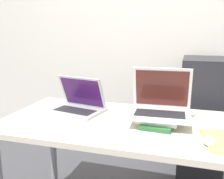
{
  "coord_description": "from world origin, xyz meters",
  "views": [
    {
      "loc": [
        0.35,
        -1.0,
        1.23
      ],
      "look_at": [
        -0.06,
        0.36,
        0.91
      ],
      "focal_mm": 42.0,
      "sensor_mm": 36.0,
      "label": 1
    }
  ],
  "objects_px": {
    "mouse": "(209,141)",
    "laptop_left": "(78,105)",
    "mini_fridge": "(210,122)",
    "laptop_on_books": "(160,105)",
    "wireless_keyboard": "(156,138)",
    "book_stack": "(159,120)"
  },
  "relations": [
    {
      "from": "wireless_keyboard",
      "to": "mini_fridge",
      "type": "relative_size",
      "value": 0.28
    },
    {
      "from": "book_stack",
      "to": "mini_fridge",
      "type": "xyz_separation_m",
      "value": [
        0.33,
        0.76,
        -0.24
      ]
    },
    {
      "from": "laptop_on_books",
      "to": "wireless_keyboard",
      "type": "xyz_separation_m",
      "value": [
        0.01,
        -0.22,
        -0.1
      ]
    },
    {
      "from": "book_stack",
      "to": "wireless_keyboard",
      "type": "relative_size",
      "value": 0.92
    },
    {
      "from": "laptop_left",
      "to": "book_stack",
      "type": "relative_size",
      "value": 1.34
    },
    {
      "from": "laptop_left",
      "to": "book_stack",
      "type": "bearing_deg",
      "value": -10.14
    },
    {
      "from": "book_stack",
      "to": "mouse",
      "type": "relative_size",
      "value": 2.64
    },
    {
      "from": "wireless_keyboard",
      "to": "mouse",
      "type": "height_order",
      "value": "mouse"
    },
    {
      "from": "mouse",
      "to": "mini_fridge",
      "type": "distance_m",
      "value": 0.98
    },
    {
      "from": "wireless_keyboard",
      "to": "laptop_left",
      "type": "bearing_deg",
      "value": 150.82
    },
    {
      "from": "laptop_on_books",
      "to": "mini_fridge",
      "type": "xyz_separation_m",
      "value": [
        0.32,
        0.74,
        -0.32
      ]
    },
    {
      "from": "laptop_on_books",
      "to": "laptop_left",
      "type": "bearing_deg",
      "value": 172.12
    },
    {
      "from": "laptop_left",
      "to": "laptop_on_books",
      "type": "distance_m",
      "value": 0.53
    },
    {
      "from": "laptop_left",
      "to": "wireless_keyboard",
      "type": "xyz_separation_m",
      "value": [
        0.53,
        -0.3,
        -0.04
      ]
    },
    {
      "from": "mouse",
      "to": "laptop_left",
      "type": "bearing_deg",
      "value": 159.87
    },
    {
      "from": "laptop_on_books",
      "to": "wireless_keyboard",
      "type": "distance_m",
      "value": 0.25
    },
    {
      "from": "wireless_keyboard",
      "to": "mini_fridge",
      "type": "distance_m",
      "value": 1.04
    },
    {
      "from": "mini_fridge",
      "to": "laptop_on_books",
      "type": "bearing_deg",
      "value": -113.48
    },
    {
      "from": "wireless_keyboard",
      "to": "mouse",
      "type": "xyz_separation_m",
      "value": [
        0.23,
        0.02,
        0.01
      ]
    },
    {
      "from": "laptop_left",
      "to": "wireless_keyboard",
      "type": "relative_size",
      "value": 1.23
    },
    {
      "from": "book_stack",
      "to": "mini_fridge",
      "type": "distance_m",
      "value": 0.86
    },
    {
      "from": "book_stack",
      "to": "wireless_keyboard",
      "type": "height_order",
      "value": "book_stack"
    }
  ]
}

